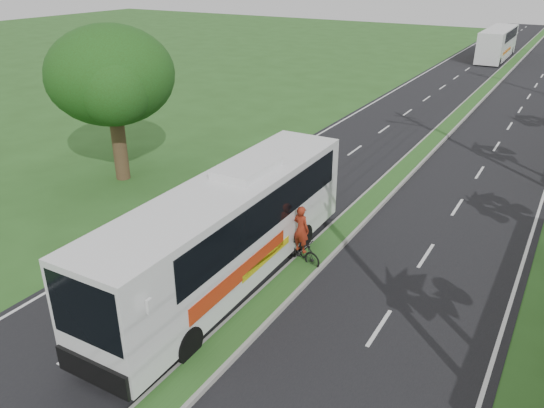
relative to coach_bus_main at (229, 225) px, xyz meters
The scene contains 8 objects.
ground 5.64m from the coach_bus_main, 69.78° to the right, with size 180.00×180.00×0.00m, color #2A541E.
road_asphalt 15.37m from the coach_bus_main, 83.20° to the left, with size 14.00×160.00×0.02m, color black.
median_strip 15.36m from the coach_bus_main, 83.20° to the left, with size 1.20×160.00×0.18m.
lane_edge_left 16.03m from the coach_bus_main, 107.96° to the left, with size 0.12×160.00×0.01m, color silver.
shade_tree 11.87m from the coach_bus_main, 153.55° to the left, with size 6.30×6.00×7.54m.
coach_bus_main is the anchor object (origin of this frame).
coach_bus_far 53.17m from the coach_bus_main, 90.44° to the left, with size 2.60×11.50×3.35m.
motorcyclist 2.98m from the coach_bus_main, 55.45° to the left, with size 1.80×0.82×2.32m.
Camera 1 is at (7.30, -7.76, 10.02)m, focal length 35.00 mm.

